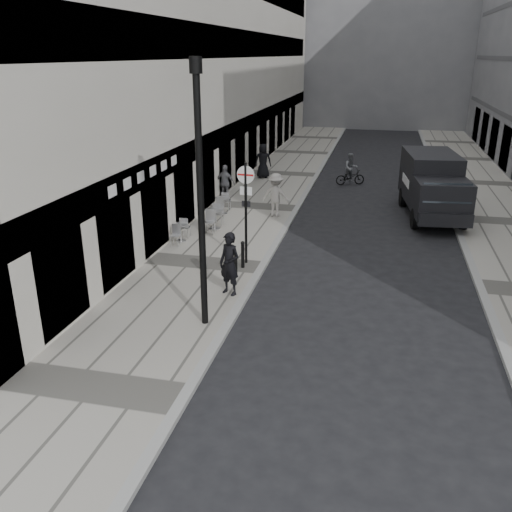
{
  "coord_description": "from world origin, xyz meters",
  "views": [
    {
      "loc": [
        3.67,
        -6.27,
        6.91
      ],
      "look_at": [
        0.36,
        8.04,
        1.4
      ],
      "focal_mm": 38.0,
      "sensor_mm": 36.0,
      "label": 1
    }
  ],
  "objects_px": {
    "sign_post": "(246,200)",
    "panel_van": "(432,183)",
    "walking_man": "(230,264)",
    "lamppost": "(200,186)",
    "cyclist": "(350,173)"
  },
  "relations": [
    {
      "from": "panel_van",
      "to": "lamppost",
      "type": "bearing_deg",
      "value": -124.51
    },
    {
      "from": "sign_post",
      "to": "panel_van",
      "type": "distance_m",
      "value": 10.24
    },
    {
      "from": "walking_man",
      "to": "sign_post",
      "type": "height_order",
      "value": "sign_post"
    },
    {
      "from": "walking_man",
      "to": "lamppost",
      "type": "relative_size",
      "value": 0.28
    },
    {
      "from": "walking_man",
      "to": "panel_van",
      "type": "height_order",
      "value": "panel_van"
    },
    {
      "from": "walking_man",
      "to": "lamppost",
      "type": "xyz_separation_m",
      "value": [
        -0.15,
        -1.95,
        2.79
      ]
    },
    {
      "from": "walking_man",
      "to": "panel_van",
      "type": "xyz_separation_m",
      "value": [
        6.43,
        10.43,
        0.46
      ]
    },
    {
      "from": "walking_man",
      "to": "sign_post",
      "type": "bearing_deg",
      "value": 117.76
    },
    {
      "from": "lamppost",
      "to": "cyclist",
      "type": "distance_m",
      "value": 18.37
    },
    {
      "from": "sign_post",
      "to": "lamppost",
      "type": "height_order",
      "value": "lamppost"
    },
    {
      "from": "walking_man",
      "to": "cyclist",
      "type": "distance_m",
      "value": 16.14
    },
    {
      "from": "lamppost",
      "to": "cyclist",
      "type": "relative_size",
      "value": 3.84
    },
    {
      "from": "sign_post",
      "to": "lamppost",
      "type": "relative_size",
      "value": 0.52
    },
    {
      "from": "walking_man",
      "to": "sign_post",
      "type": "distance_m",
      "value": 2.92
    },
    {
      "from": "sign_post",
      "to": "panel_van",
      "type": "relative_size",
      "value": 0.58
    }
  ]
}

